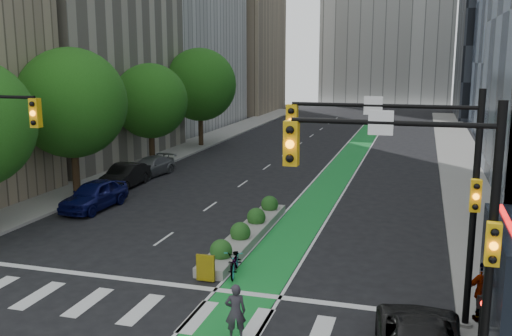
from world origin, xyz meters
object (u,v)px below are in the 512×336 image
Objects in this scene: cyclist at (235,312)px; parked_car_left_mid at (125,176)px; parked_car_left_far at (150,167)px; bicycle at (235,261)px; parked_car_left_near at (94,195)px; median_planter at (247,231)px; pedestrian_far at (483,292)px.

cyclist reaches higher than parked_car_left_mid.
cyclist reaches higher than parked_car_left_far.
parked_car_left_mid is at bearing 121.81° from bicycle.
parked_car_left_near is 5.30m from parked_car_left_mid.
bicycle is 12.48m from parked_car_left_near.
parked_car_left_near is (-12.03, 11.75, -0.06)m from cyclist.
parked_car_left_far is (-13.12, 20.64, -0.21)m from cyclist.
median_planter is 2.20× the size of parked_car_left_near.
parked_car_left_far is (-1.10, 8.89, -0.14)m from parked_car_left_near.
pedestrian_far is (7.08, 2.95, 0.25)m from cyclist.
parked_car_left_far is at bearing -78.90° from cyclist.
parked_car_left_near is 2.44× the size of pedestrian_far.
median_planter is 11.31m from pedestrian_far.
parked_car_left_mid is at bearing -80.98° from parked_car_left_far.
cyclist is at bearing -54.19° from parked_car_left_mid.
bicycle is 8.93m from pedestrian_far.
parked_car_left_mid is (-11.43, 12.09, 0.22)m from bicycle.
parked_car_left_mid is at bearing 143.36° from median_planter.
parked_car_left_far is 2.35× the size of pedestrian_far.
bicycle is at bearing -45.92° from parked_car_left_far.
pedestrian_far is at bearing -22.52° from parked_car_left_near.
parked_car_left_mid is (-1.03, 5.20, -0.05)m from parked_car_left_near.
parked_car_left_mid is 24.53m from pedestrian_far.
pedestrian_far is at bearing -23.96° from bicycle.
parked_car_left_near is at bearing -74.96° from parked_car_left_far.
bicycle is 0.43× the size of parked_car_left_near.
cyclist is at bearing -42.13° from parked_car_left_near.
pedestrian_far is at bearing -33.20° from parked_car_left_far.
cyclist is at bearing -49.55° from parked_car_left_far.
pedestrian_far reaches higher than median_planter.
parked_car_left_near is at bearing 164.25° from median_planter.
median_planter is 4.26m from bicycle.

